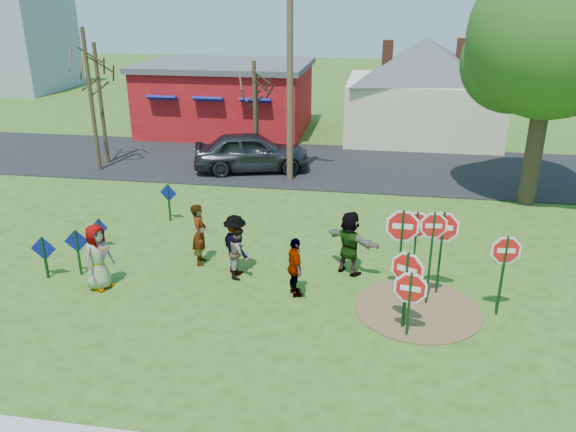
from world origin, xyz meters
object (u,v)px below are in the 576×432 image
stop_sign_d (443,233)px  suv (252,152)px  stop_sign_b (416,232)px  person_b (200,234)px  utility_pole (290,75)px  person_a (98,257)px  leafy_tree (556,44)px  stop_sign_c (432,237)px  stop_sign_a (407,275)px

stop_sign_d → suv: 12.55m
stop_sign_b → person_b: bearing=178.9°
stop_sign_b → stop_sign_d: (0.66, 0.01, 0.01)m
person_b → utility_pole: size_ratio=0.22×
person_a → person_b: person_b is taller
suv → person_a: bearing=156.8°
leafy_tree → utility_pole: bearing=172.3°
stop_sign_c → stop_sign_d: stop_sign_c is taller
stop_sign_b → leafy_tree: size_ratio=0.27×
stop_sign_d → leafy_tree: leafy_tree is taller
utility_pole → stop_sign_d: bearing=-59.1°
person_b → suv: (-0.55, 9.40, -0.02)m
stop_sign_b → suv: size_ratio=0.47×
stop_sign_d → person_a: bearing=-162.6°
stop_sign_d → suv: size_ratio=0.48×
person_a → suv: bearing=11.4°
stop_sign_b → suv: stop_sign_b is taller
stop_sign_c → stop_sign_d: bearing=57.0°
person_b → leafy_tree: leafy_tree is taller
stop_sign_c → suv: 12.89m
stop_sign_b → suv: (-6.67, 10.17, -0.84)m
stop_sign_c → utility_pole: (-5.12, 9.70, 2.59)m
stop_sign_a → utility_pole: size_ratio=0.25×
stop_sign_d → leafy_tree: bearing=72.2°
suv → stop_sign_d: bearing=-158.9°
suv → leafy_tree: size_ratio=0.56×
stop_sign_c → leafy_tree: bearing=56.0°
stop_sign_a → person_b: size_ratio=1.14×
stop_sign_d → leafy_tree: 9.73m
stop_sign_c → leafy_tree: leafy_tree is taller
stop_sign_a → stop_sign_c: stop_sign_c is taller
stop_sign_b → stop_sign_c: bearing=-53.1°
stop_sign_a → stop_sign_d: stop_sign_d is taller
person_b → person_a: bearing=120.8°
person_b → suv: 9.42m
person_b → stop_sign_d: bearing=-105.9°
stop_sign_c → utility_pole: 11.27m
leafy_tree → suv: bearing=168.4°
stop_sign_d → person_b: bearing=-176.1°
stop_sign_a → suv: (-6.40, 11.99, -0.51)m
suv → leafy_tree: 12.72m
suv → utility_pole: (1.90, -1.06, 3.56)m
person_a → suv: (1.69, 11.30, -0.01)m
utility_pole → leafy_tree: size_ratio=0.93×
suv → utility_pole: size_ratio=0.60×
person_a → leafy_tree: leafy_tree is taller
stop_sign_b → stop_sign_c: size_ratio=0.92×
suv → stop_sign_b: bearing=-161.5°
stop_sign_c → suv: bearing=117.1°
stop_sign_d → person_b: stop_sign_d is taller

